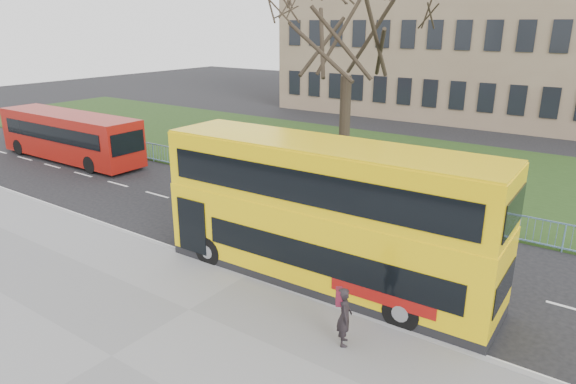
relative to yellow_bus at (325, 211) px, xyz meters
The scene contains 10 objects.
ground 3.22m from the yellow_bus, behind, with size 120.00×120.00×0.00m, color black.
pavement 7.18m from the yellow_bus, 108.21° to the right, with size 80.00×10.50×0.12m, color slate.
kerb 3.39m from the yellow_bus, 149.56° to the right, with size 80.00×0.20×0.14m, color gray.
grass_verge 14.94m from the yellow_bus, 98.26° to the left, with size 80.00×15.40×0.08m, color #1E3613.
guard_railing 7.46m from the yellow_bus, 107.07° to the left, with size 40.00×0.12×1.10m, color #719FCA, non-canonical shape.
bare_tree 12.17m from the yellow_bus, 116.43° to the left, with size 8.82×8.82×12.59m, color black, non-canonical shape.
civic_building 36.31m from the yellow_bus, 101.40° to the left, with size 30.00×15.00×14.00m, color #7B654E.
yellow_bus is the anchor object (origin of this frame).
red_bus 20.85m from the yellow_bus, 168.11° to the left, with size 10.70×2.55×2.82m.
pedestrian 3.82m from the yellow_bus, 49.81° to the right, with size 0.57×0.38×1.57m, color black.
Camera 1 is at (9.72, -12.95, 7.90)m, focal length 32.00 mm.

